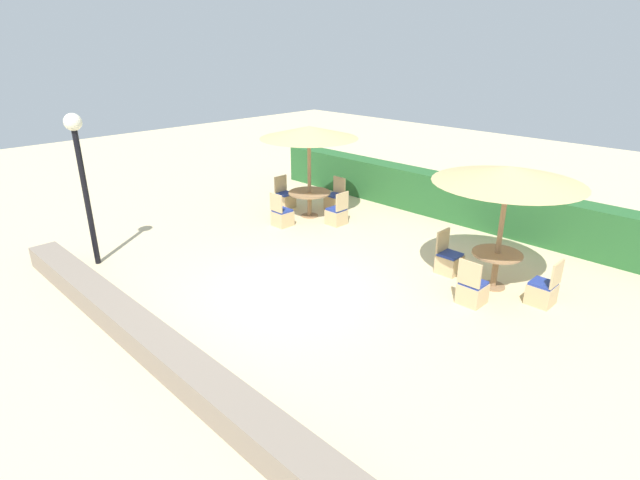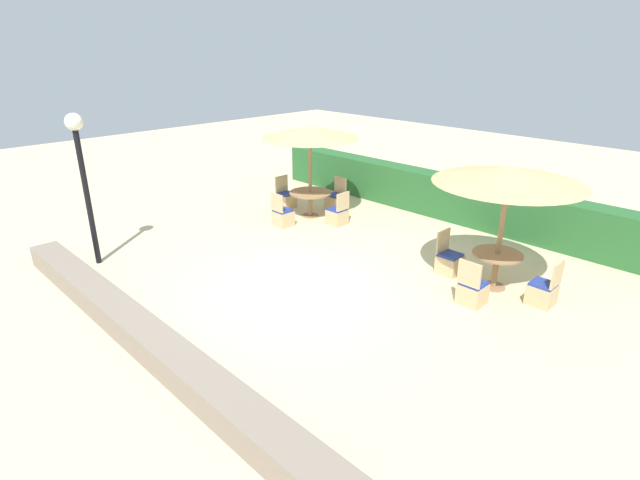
% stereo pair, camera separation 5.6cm
% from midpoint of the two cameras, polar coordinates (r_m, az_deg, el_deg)
% --- Properties ---
extents(ground_plane, '(40.00, 40.00, 0.00)m').
position_cam_midpoint_polar(ground_plane, '(10.14, -2.57, -5.62)').
color(ground_plane, beige).
extents(hedge_row, '(13.00, 0.70, 1.18)m').
position_cam_midpoint_polar(hedge_row, '(14.33, 15.30, 4.50)').
color(hedge_row, '#28602D').
rests_on(hedge_row, ground_plane).
extents(stone_border, '(10.00, 0.56, 0.45)m').
position_cam_midpoint_polar(stone_border, '(8.52, -18.88, -10.98)').
color(stone_border, gray).
rests_on(stone_border, ground_plane).
extents(lamp_post, '(0.36, 0.36, 3.32)m').
position_cam_midpoint_polar(lamp_post, '(11.67, -25.89, 8.19)').
color(lamp_post, black).
rests_on(lamp_post, ground_plane).
extents(parasol_back_right, '(2.83, 2.83, 2.51)m').
position_cam_midpoint_polar(parasol_back_right, '(10.03, 20.61, 6.96)').
color(parasol_back_right, '#93704C').
rests_on(parasol_back_right, ground_plane).
extents(round_table_back_right, '(0.98, 0.98, 0.75)m').
position_cam_midpoint_polar(round_table_back_right, '(10.58, 19.36, -2.28)').
color(round_table_back_right, '#93704C').
rests_on(round_table_back_right, ground_plane).
extents(patio_chair_back_right_west, '(0.46, 0.46, 0.93)m').
position_cam_midpoint_polar(patio_chair_back_right_west, '(11.07, 14.36, -2.37)').
color(patio_chair_back_right_west, tan).
rests_on(patio_chair_back_right_west, ground_plane).
extents(patio_chair_back_right_south, '(0.46, 0.46, 0.93)m').
position_cam_midpoint_polar(patio_chair_back_right_south, '(9.92, 16.83, -5.58)').
color(patio_chair_back_right_south, tan).
rests_on(patio_chair_back_right_south, ground_plane).
extents(patio_chair_back_right_east, '(0.46, 0.46, 0.93)m').
position_cam_midpoint_polar(patio_chair_back_right_east, '(10.36, 23.97, -5.39)').
color(patio_chair_back_right_east, tan).
rests_on(patio_chair_back_right_east, ground_plane).
extents(parasol_back_left, '(2.67, 2.67, 2.55)m').
position_cam_midpoint_polar(parasol_back_left, '(13.71, -1.39, 12.18)').
color(parasol_back_left, '#93704C').
rests_on(parasol_back_left, ground_plane).
extents(round_table_back_left, '(1.19, 1.19, 0.72)m').
position_cam_midpoint_polar(round_table_back_left, '(14.12, -1.32, 4.99)').
color(round_table_back_left, '#93704C').
rests_on(round_table_back_left, ground_plane).
extents(patio_chair_back_left_west, '(0.46, 0.46, 0.93)m').
position_cam_midpoint_polar(patio_chair_back_left_west, '(15.04, -4.12, 4.73)').
color(patio_chair_back_left_west, tan).
rests_on(patio_chair_back_left_west, ground_plane).
extents(patio_chair_back_left_south, '(0.46, 0.46, 0.93)m').
position_cam_midpoint_polar(patio_chair_back_left_south, '(13.51, -4.48, 2.71)').
color(patio_chair_back_left_south, tan).
rests_on(patio_chair_back_left_south, ground_plane).
extents(patio_chair_back_left_east, '(0.46, 0.46, 0.93)m').
position_cam_midpoint_polar(patio_chair_back_left_east, '(13.58, 1.81, 2.87)').
color(patio_chair_back_left_east, tan).
rests_on(patio_chair_back_left_east, ground_plane).
extents(patio_chair_back_left_north, '(0.46, 0.46, 0.93)m').
position_cam_midpoint_polar(patio_chair_back_left_north, '(14.87, 1.59, 4.57)').
color(patio_chair_back_left_north, tan).
rests_on(patio_chair_back_left_north, ground_plane).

